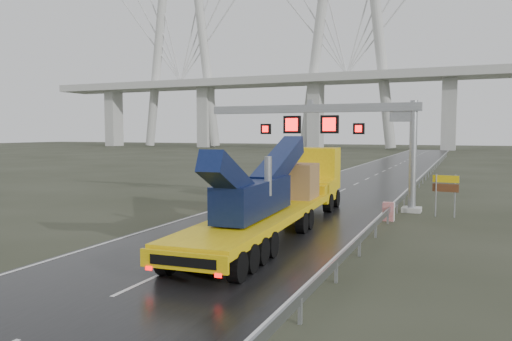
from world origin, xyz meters
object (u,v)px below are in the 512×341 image
at_px(heavy_haul_truck, 288,191).
at_px(exit_sign_pair, 446,187).
at_px(sign_gantry, 340,126).
at_px(striped_barrier, 389,212).

relative_size(heavy_haul_truck, exit_sign_pair, 8.13).
relative_size(sign_gantry, heavy_haul_truck, 0.70).
height_order(heavy_haul_truck, exit_sign_pair, heavy_haul_truck).
distance_m(heavy_haul_truck, striped_barrier, 6.21).
bearing_deg(exit_sign_pair, heavy_haul_truck, -135.74).
height_order(sign_gantry, heavy_haul_truck, sign_gantry).
xyz_separation_m(heavy_haul_truck, exit_sign_pair, (8.00, 6.07, -0.09)).
height_order(heavy_haul_truck, striped_barrier, heavy_haul_truck).
xyz_separation_m(exit_sign_pair, striped_barrier, (-2.97, -2.70, -1.27)).
relative_size(sign_gantry, striped_barrier, 13.56).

